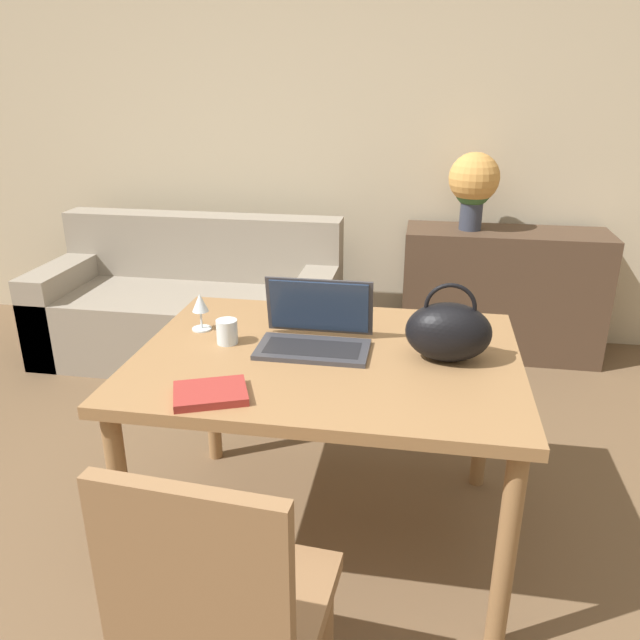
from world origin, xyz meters
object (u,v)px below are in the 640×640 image
wine_glass (200,306)px  chair (221,608)px  laptop (316,329)px  handbag (448,331)px  flower_vase (474,184)px  couch (192,309)px  drinking_glass (227,332)px

wine_glass → chair: bearing=-69.0°
laptop → handbag: size_ratio=1.36×
wine_glass → flower_vase: size_ratio=0.31×
chair → flower_vase: bearing=80.6°
laptop → wine_glass: (-0.44, 0.07, 0.03)m
chair → wine_glass: 1.13m
chair → laptop: size_ratio=2.41×
couch → drinking_glass: bearing=-64.1°
handbag → flower_vase: (0.17, 1.82, 0.19)m
laptop → handbag: 0.45m
flower_vase → couch: bearing=-169.0°
couch → handbag: bearing=-45.4°
couch → flower_vase: size_ratio=3.96×
laptop → handbag: bearing=-6.2°
wine_glass → flower_vase: (1.05, 1.70, 0.20)m
laptop → wine_glass: 0.45m
chair → wine_glass: chair is taller
handbag → flower_vase: 1.83m
drinking_glass → flower_vase: (0.92, 1.81, 0.25)m
flower_vase → handbag: bearing=-95.2°
laptop → drinking_glass: size_ratio=4.42×
drinking_glass → flower_vase: 2.04m
drinking_glass → flower_vase: flower_vase is taller
couch → laptop: laptop is taller
couch → wine_glass: (0.59, -1.38, 0.56)m
drinking_glass → handbag: (0.75, -0.01, 0.06)m
wine_glass → flower_vase: bearing=58.3°
chair → drinking_glass: bearing=110.2°
drinking_glass → handbag: 0.76m
couch → laptop: bearing=-54.6°
drinking_glass → chair: bearing=-74.2°
laptop → drinking_glass: laptop is taller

